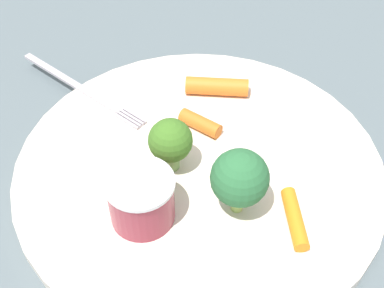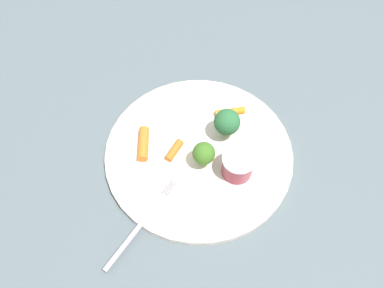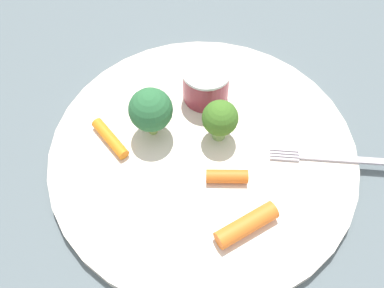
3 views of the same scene
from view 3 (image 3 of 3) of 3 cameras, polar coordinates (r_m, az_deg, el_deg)
name	(u,v)px [view 3 (image 3 of 3)]	position (r m, az deg, el deg)	size (l,w,h in m)	color
ground_plane	(203,157)	(0.44, 1.42, -1.65)	(2.40, 2.40, 0.00)	#556166
plate	(203,153)	(0.43, 1.44, -1.24)	(0.30, 0.30, 0.01)	silver
sauce_cup	(206,83)	(0.45, 1.83, 7.96)	(0.05, 0.05, 0.04)	maroon
broccoli_floret_0	(220,119)	(0.41, 3.72, 3.29)	(0.04, 0.04, 0.05)	#7EAA5B
broccoli_floret_1	(151,110)	(0.41, -5.44, 4.45)	(0.04, 0.04, 0.06)	#98BA5A
carrot_stick_0	(246,225)	(0.38, 7.17, -10.50)	(0.02, 0.02, 0.06)	orange
carrot_stick_1	(227,176)	(0.41, 4.62, -4.26)	(0.01, 0.01, 0.04)	orange
carrot_stick_2	(110,138)	(0.44, -10.70, 0.73)	(0.01, 0.01, 0.05)	orange
fork	(351,160)	(0.45, 20.17, -1.95)	(0.11, 0.13, 0.00)	#B9B0B9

